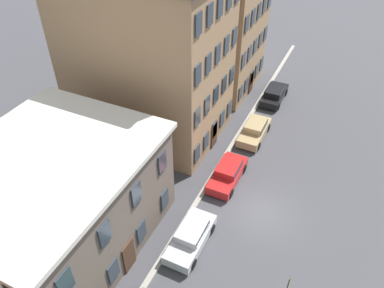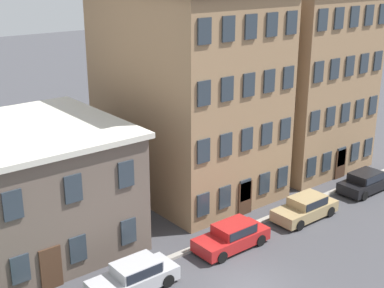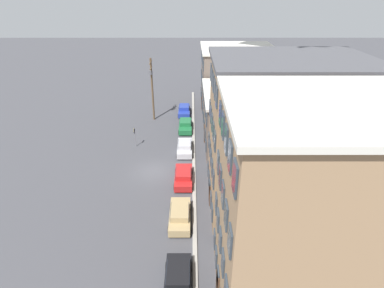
% 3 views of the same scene
% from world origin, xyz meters
% --- Properties ---
extents(ground_plane, '(200.00, 200.00, 0.00)m').
position_xyz_m(ground_plane, '(0.00, 0.00, 0.00)').
color(ground_plane, '#424247').
extents(kerb_strip, '(56.00, 0.36, 0.16)m').
position_xyz_m(kerb_strip, '(0.00, 4.50, 0.08)').
color(kerb_strip, '#9E998E').
rests_on(kerb_strip, ground_plane).
extents(apartment_midblock, '(12.28, 10.08, 6.81)m').
position_xyz_m(apartment_midblock, '(-7.51, 10.78, 3.42)').
color(apartment_midblock, '#66564C').
rests_on(apartment_midblock, ground_plane).
extents(apartment_far, '(9.02, 12.22, 13.64)m').
position_xyz_m(apartment_far, '(5.45, 11.85, 6.83)').
color(apartment_far, '#9E7A56').
rests_on(apartment_far, ground_plane).
extents(apartment_annex, '(8.88, 10.31, 13.62)m').
position_xyz_m(apartment_annex, '(15.15, 10.89, 6.83)').
color(apartment_annex, '#9E7A56').
rests_on(apartment_annex, ground_plane).
extents(car_silver, '(4.40, 1.92, 1.43)m').
position_xyz_m(car_silver, '(-4.41, 3.38, 0.75)').
color(car_silver, '#B7B7BC').
rests_on(car_silver, ground_plane).
extents(car_red, '(4.40, 1.92, 1.43)m').
position_xyz_m(car_red, '(2.03, 3.39, 0.75)').
color(car_red, '#B21E1E').
rests_on(car_red, ground_plane).
extents(car_tan, '(4.40, 1.92, 1.43)m').
position_xyz_m(car_tan, '(8.05, 3.23, 0.75)').
color(car_tan, tan).
rests_on(car_tan, ground_plane).
extents(car_black, '(4.40, 1.92, 1.43)m').
position_xyz_m(car_black, '(14.54, 3.32, 0.75)').
color(car_black, black).
rests_on(car_black, ground_plane).
extents(caution_sign, '(0.85, 0.08, 2.64)m').
position_xyz_m(caution_sign, '(-5.95, -2.98, 1.74)').
color(caution_sign, slate).
rests_on(caution_sign, ground_plane).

